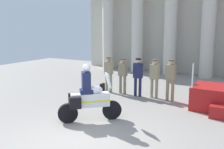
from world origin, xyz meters
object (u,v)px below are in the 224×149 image
object	(u,v)px
officer_in_row_0	(109,72)
officer_in_row_2	(138,74)
motorcycle_with_rider	(88,98)
officer_in_row_1	(123,73)
officer_in_row_3	(155,75)
officer_in_row_4	(171,77)
briefcase_on_ground	(102,87)

from	to	relation	value
officer_in_row_0	officer_in_row_2	size ratio (longest dim) A/B	0.98
officer_in_row_2	motorcycle_with_rider	xyz separation A→B (m)	(-0.11, -3.68, -0.20)
motorcycle_with_rider	officer_in_row_1	bearing A→B (deg)	57.47
officer_in_row_2	motorcycle_with_rider	size ratio (longest dim) A/B	0.89
officer_in_row_1	officer_in_row_3	world-z (taller)	officer_in_row_3
officer_in_row_3	officer_in_row_4	size ratio (longest dim) A/B	0.97
officer_in_row_1	briefcase_on_ground	xyz separation A→B (m)	(-1.10, 0.00, -0.79)
officer_in_row_0	motorcycle_with_rider	world-z (taller)	motorcycle_with_rider
officer_in_row_1	officer_in_row_2	xyz separation A→B (m)	(0.78, -0.06, 0.03)
officer_in_row_2	briefcase_on_ground	distance (m)	2.05
officer_in_row_4	officer_in_row_1	bearing A→B (deg)	2.68
officer_in_row_0	officer_in_row_2	distance (m)	1.49
officer_in_row_4	briefcase_on_ground	distance (m)	3.46
officer_in_row_2	officer_in_row_3	distance (m)	0.74
officer_in_row_4	motorcycle_with_rider	distance (m)	4.00
officer_in_row_0	officer_in_row_4	size ratio (longest dim) A/B	0.96
officer_in_row_4	motorcycle_with_rider	bearing A→B (deg)	71.28
officer_in_row_2	motorcycle_with_rider	bearing A→B (deg)	92.93
officer_in_row_2	officer_in_row_3	world-z (taller)	officer_in_row_2
officer_in_row_0	officer_in_row_1	world-z (taller)	officer_in_row_0
officer_in_row_3	briefcase_on_ground	bearing A→B (deg)	5.28
officer_in_row_0	motorcycle_with_rider	distance (m)	3.94
officer_in_row_2	officer_in_row_3	xyz separation A→B (m)	(0.74, 0.09, -0.01)
officer_in_row_1	officer_in_row_3	distance (m)	1.52
officer_in_row_3	motorcycle_with_rider	distance (m)	3.87
officer_in_row_0	officer_in_row_3	distance (m)	2.23
motorcycle_with_rider	officer_in_row_4	bearing A→B (deg)	23.89
officer_in_row_0	officer_in_row_3	bearing A→B (deg)	-173.15
officer_in_row_1	officer_in_row_3	bearing A→B (deg)	-174.19
officer_in_row_1	officer_in_row_0	bearing A→B (deg)	9.07
officer_in_row_1	officer_in_row_2	distance (m)	0.79
officer_in_row_0	officer_in_row_2	bearing A→B (deg)	-175.41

